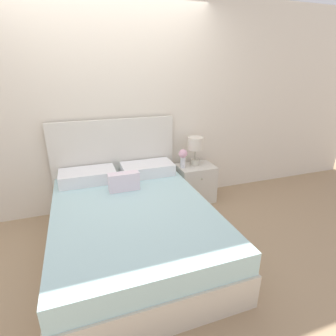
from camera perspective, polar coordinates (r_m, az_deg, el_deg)
name	(u,v)px	position (r m, az deg, el deg)	size (l,w,h in m)	color
ground_plane	(118,205)	(3.70, -10.75, -7.88)	(12.00, 12.00, 0.00)	tan
wall_back	(110,108)	(3.36, -12.45, 12.60)	(8.00, 0.06, 2.60)	silver
bed	(131,222)	(2.76, -7.99, -11.52)	(1.54, 2.02, 1.18)	beige
nightstand	(195,183)	(3.68, 5.99, -3.29)	(0.50, 0.39, 0.51)	silver
table_lamp	(195,146)	(3.55, 5.98, 4.86)	(0.21, 0.21, 0.39)	beige
flower_vase	(183,156)	(3.46, 3.31, 2.58)	(0.12, 0.12, 0.25)	white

